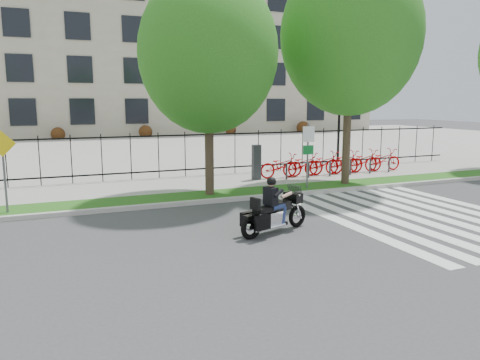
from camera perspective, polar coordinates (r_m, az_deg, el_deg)
name	(u,v)px	position (r m, az deg, el deg)	size (l,w,h in m)	color
ground	(279,232)	(12.81, 4.75, -6.31)	(120.00, 120.00, 0.00)	#38383A
curb	(226,200)	(16.43, -1.78, -2.43)	(60.00, 0.20, 0.15)	#A9A69F
grass_verge	(217,195)	(17.21, -2.78, -1.88)	(60.00, 1.50, 0.15)	#265816
sidewalk	(197,184)	(19.55, -5.24, -0.51)	(60.00, 3.50, 0.15)	gray
plaza	(128,147)	(36.55, -13.44, 3.97)	(80.00, 34.00, 0.10)	gray
crosswalk_stripes	(417,215)	(15.55, 20.82, -4.03)	(5.70, 8.00, 0.01)	silver
iron_fence	(185,154)	(21.05, -6.70, 3.15)	(30.00, 0.06, 2.00)	black
office_building	(96,42)	(56.51, -17.19, 15.82)	(60.00, 21.90, 20.15)	gray
lamp_post_right	(340,106)	(27.77, 12.04, 8.82)	(1.06, 0.70, 4.25)	black
street_tree_1	(208,53)	(16.85, -3.90, 15.19)	(4.88, 4.88, 7.81)	#3A2D1F
street_tree_2	(351,35)	(19.63, 13.33, 16.86)	(5.51, 5.51, 9.08)	#3A2D1F
bike_share_station	(333,163)	(22.01, 11.30, 2.10)	(7.89, 0.90, 1.50)	#2D2D33
sign_pole_regulatory	(308,147)	(18.14, 8.30, 3.95)	(0.50, 0.09, 2.50)	#59595B
sign_pole_warning	(3,161)	(15.68, -26.90, 2.11)	(0.78, 0.09, 2.49)	#59595B
motorcycle_rider	(275,210)	(12.56, 4.25, -3.72)	(2.32, 1.14, 1.85)	black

